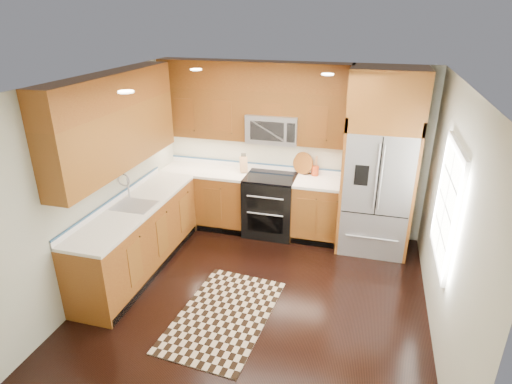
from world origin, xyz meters
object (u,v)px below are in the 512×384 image
(range, at_px, (270,205))
(refrigerator, at_px, (379,164))
(rug, at_px, (224,315))
(knife_block, at_px, (244,164))
(utensil_crock, at_px, (315,169))

(range, distance_m, refrigerator, 1.76)
(range, bearing_deg, rug, -90.89)
(range, relative_size, rug, 0.57)
(rug, relative_size, knife_block, 5.52)
(rug, height_order, knife_block, knife_block)
(range, distance_m, rug, 2.17)
(rug, xyz_separation_m, knife_block, (-0.43, 2.23, 1.06))
(range, height_order, rug, range)
(rug, bearing_deg, utensil_crock, 78.76)
(knife_block, xyz_separation_m, utensil_crock, (1.10, 0.13, -0.02))
(knife_block, bearing_deg, refrigerator, -4.30)
(range, relative_size, utensil_crock, 3.07)
(refrigerator, bearing_deg, knife_block, 175.70)
(range, height_order, refrigerator, refrigerator)
(range, height_order, knife_block, knife_block)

